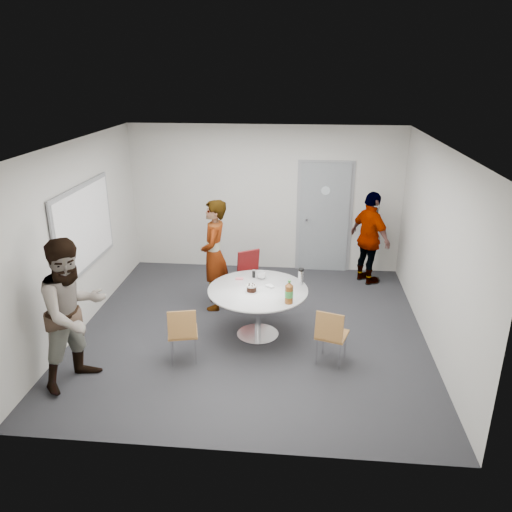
# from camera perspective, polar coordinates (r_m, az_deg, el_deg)

# --- Properties ---
(floor) EXTENTS (5.00, 5.00, 0.00)m
(floor) POSITION_cam_1_polar(r_m,az_deg,el_deg) (7.45, -0.55, -8.41)
(floor) COLOR #232327
(floor) RESTS_ON ground
(ceiling) EXTENTS (5.00, 5.00, 0.00)m
(ceiling) POSITION_cam_1_polar(r_m,az_deg,el_deg) (6.57, -0.63, 12.61)
(ceiling) COLOR silver
(ceiling) RESTS_ON wall_back
(wall_back) EXTENTS (5.00, 0.00, 5.00)m
(wall_back) POSITION_cam_1_polar(r_m,az_deg,el_deg) (9.28, 1.04, 6.52)
(wall_back) COLOR #BCB9B2
(wall_back) RESTS_ON floor
(wall_left) EXTENTS (0.00, 5.00, 5.00)m
(wall_left) POSITION_cam_1_polar(r_m,az_deg,el_deg) (7.57, -19.78, 1.95)
(wall_left) COLOR #BCB9B2
(wall_left) RESTS_ON floor
(wall_right) EXTENTS (0.00, 5.00, 5.00)m
(wall_right) POSITION_cam_1_polar(r_m,az_deg,el_deg) (7.10, 19.93, 0.71)
(wall_right) COLOR #BCB9B2
(wall_right) RESTS_ON floor
(wall_front) EXTENTS (5.00, 0.00, 5.00)m
(wall_front) POSITION_cam_1_polar(r_m,az_deg,el_deg) (4.63, -3.87, -8.81)
(wall_front) COLOR #BCB9B2
(wall_front) RESTS_ON floor
(door) EXTENTS (1.02, 0.17, 2.12)m
(door) POSITION_cam_1_polar(r_m,az_deg,el_deg) (9.33, 7.79, 4.35)
(door) COLOR gray
(door) RESTS_ON wall_back
(whiteboard) EXTENTS (0.04, 1.90, 1.25)m
(whiteboard) POSITION_cam_1_polar(r_m,az_deg,el_deg) (7.69, -19.00, 3.13)
(whiteboard) COLOR gray
(whiteboard) RESTS_ON wall_left
(table) EXTENTS (1.40, 1.40, 1.06)m
(table) POSITION_cam_1_polar(r_m,az_deg,el_deg) (7.01, 0.48, -4.54)
(table) COLOR white
(table) RESTS_ON floor
(chair_near_left) EXTENTS (0.45, 0.48, 0.79)m
(chair_near_left) POSITION_cam_1_polar(r_m,az_deg,el_deg) (6.53, -8.40, -8.38)
(chair_near_left) COLOR brown
(chair_near_left) RESTS_ON floor
(chair_near_right) EXTENTS (0.47, 0.50, 0.78)m
(chair_near_right) POSITION_cam_1_polar(r_m,az_deg,el_deg) (6.49, 8.54, -8.63)
(chair_near_right) COLOR brown
(chair_near_right) RESTS_ON floor
(chair_far) EXTENTS (0.56, 0.58, 0.84)m
(chair_far) POSITION_cam_1_polar(r_m,az_deg,el_deg) (8.15, -0.56, -1.74)
(chair_far) COLOR maroon
(chair_far) RESTS_ON floor
(person_main) EXTENTS (0.46, 0.67, 1.77)m
(person_main) POSITION_cam_1_polar(r_m,az_deg,el_deg) (7.82, -4.80, 0.10)
(person_main) COLOR #A5C6EA
(person_main) RESTS_ON floor
(person_left) EXTENTS (1.06, 1.13, 1.85)m
(person_left) POSITION_cam_1_polar(r_m,az_deg,el_deg) (6.28, -20.13, -6.13)
(person_left) COLOR white
(person_left) RESTS_ON floor
(person_right) EXTENTS (0.87, 1.04, 1.66)m
(person_right) POSITION_cam_1_polar(r_m,az_deg,el_deg) (8.95, 12.90, 1.98)
(person_right) COLOR black
(person_right) RESTS_ON floor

